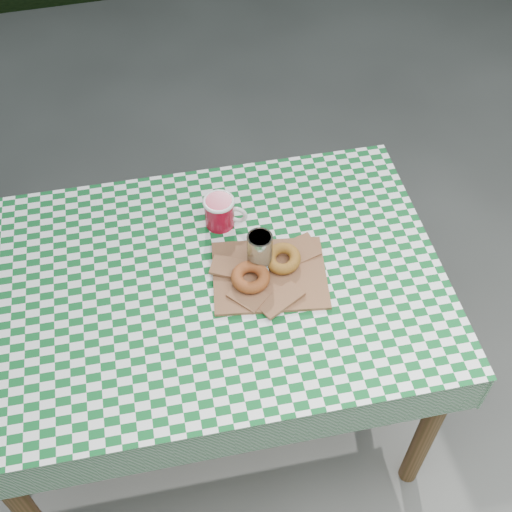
{
  "coord_description": "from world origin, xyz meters",
  "views": [
    {
      "loc": [
        -0.3,
        -1.15,
        2.23
      ],
      "look_at": [
        -0.02,
        -0.01,
        0.79
      ],
      "focal_mm": 46.86,
      "sensor_mm": 36.0,
      "label": 1
    }
  ],
  "objects_px": {
    "paper_bag": "(269,274)",
    "drinking_glass": "(260,252)",
    "table": "(213,353)",
    "coffee_mug": "(219,212)"
  },
  "relations": [
    {
      "from": "paper_bag",
      "to": "drinking_glass",
      "type": "height_order",
      "value": "drinking_glass"
    },
    {
      "from": "table",
      "to": "coffee_mug",
      "type": "distance_m",
      "value": 0.48
    },
    {
      "from": "table",
      "to": "coffee_mug",
      "type": "bearing_deg",
      "value": 70.37
    },
    {
      "from": "table",
      "to": "drinking_glass",
      "type": "bearing_deg",
      "value": 8.16
    },
    {
      "from": "table",
      "to": "drinking_glass",
      "type": "relative_size",
      "value": 10.2
    },
    {
      "from": "table",
      "to": "drinking_glass",
      "type": "height_order",
      "value": "drinking_glass"
    },
    {
      "from": "coffee_mug",
      "to": "drinking_glass",
      "type": "relative_size",
      "value": 1.35
    },
    {
      "from": "coffee_mug",
      "to": "table",
      "type": "bearing_deg",
      "value": -86.76
    },
    {
      "from": "paper_bag",
      "to": "drinking_glass",
      "type": "xyz_separation_m",
      "value": [
        -0.02,
        0.04,
        0.06
      ]
    },
    {
      "from": "paper_bag",
      "to": "coffee_mug",
      "type": "relative_size",
      "value": 1.82
    }
  ]
}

